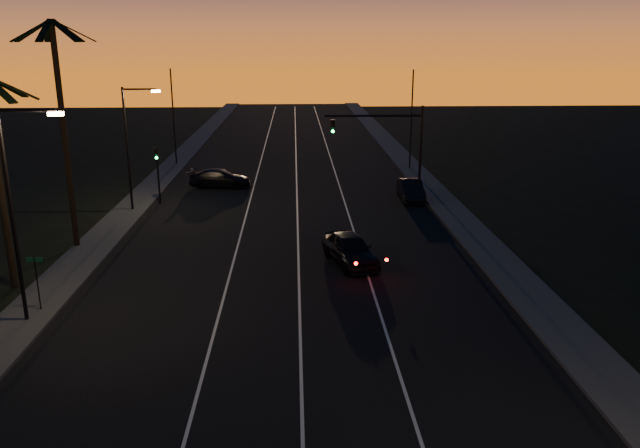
{
  "coord_description": "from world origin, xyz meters",
  "views": [
    {
      "loc": [
        0.36,
        -4.54,
        11.4
      ],
      "look_at": [
        1.53,
        23.98,
        3.01
      ],
      "focal_mm": 35.0,
      "sensor_mm": 36.0,
      "label": 1
    }
  ],
  "objects_px": {
    "signal_mast": "(389,137)",
    "right_car": "(411,190)",
    "lead_car": "(350,249)",
    "cross_car": "(220,178)"
  },
  "relations": [
    {
      "from": "lead_car",
      "to": "right_car",
      "type": "distance_m",
      "value": 14.94
    },
    {
      "from": "signal_mast",
      "to": "cross_car",
      "type": "distance_m",
      "value": 14.43
    },
    {
      "from": "signal_mast",
      "to": "lead_car",
      "type": "bearing_deg",
      "value": -106.25
    },
    {
      "from": "lead_car",
      "to": "cross_car",
      "type": "height_order",
      "value": "lead_car"
    },
    {
      "from": "right_car",
      "to": "cross_car",
      "type": "distance_m",
      "value": 15.45
    },
    {
      "from": "right_car",
      "to": "cross_car",
      "type": "bearing_deg",
      "value": 162.04
    },
    {
      "from": "lead_car",
      "to": "signal_mast",
      "type": "bearing_deg",
      "value": 73.75
    },
    {
      "from": "signal_mast",
      "to": "right_car",
      "type": "distance_m",
      "value": 4.46
    },
    {
      "from": "cross_car",
      "to": "right_car",
      "type": "bearing_deg",
      "value": -17.96
    },
    {
      "from": "right_car",
      "to": "lead_car",
      "type": "bearing_deg",
      "value": -112.63
    }
  ]
}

